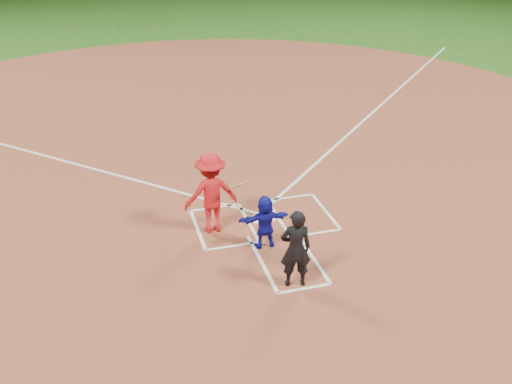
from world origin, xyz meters
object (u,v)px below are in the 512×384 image
object	(u,v)px
batter_at_plate	(211,193)
umpire	(296,249)
home_plate	(263,220)
catcher	(265,222)

from	to	relation	value
batter_at_plate	umpire	bearing A→B (deg)	-65.95
umpire	batter_at_plate	world-z (taller)	batter_at_plate
home_plate	umpire	xyz separation A→B (m)	(-0.14, -2.60, 0.82)
home_plate	batter_at_plate	world-z (taller)	batter_at_plate
home_plate	catcher	distance (m)	1.28
home_plate	batter_at_plate	size ratio (longest dim) A/B	0.32
umpire	home_plate	bearing A→B (deg)	-83.89
home_plate	umpire	size ratio (longest dim) A/B	0.36
catcher	batter_at_plate	bearing A→B (deg)	-46.22
catcher	home_plate	bearing A→B (deg)	-105.24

